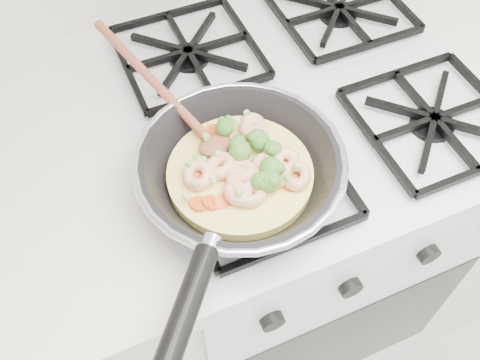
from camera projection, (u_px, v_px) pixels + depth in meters
name	position (u px, v px, depth m)	size (l,w,h in m)	color
stove	(286.00, 225.00, 1.26)	(0.60, 0.60, 0.92)	white
skillet	(240.00, 171.00, 0.74)	(0.36, 0.56, 0.10)	black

